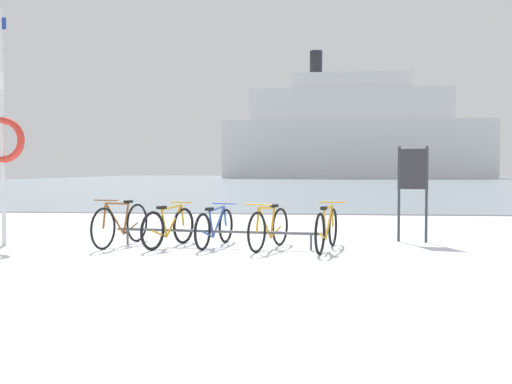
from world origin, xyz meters
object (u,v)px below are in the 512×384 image
(bicycle_0, at_px, (121,224))
(info_sign, at_px, (413,178))
(bicycle_1, at_px, (169,227))
(bicycle_3, at_px, (269,228))
(ferry_ship, at_px, (353,135))
(bicycle_2, at_px, (215,227))
(bicycle_4, at_px, (327,229))
(rescue_post, at_px, (2,135))

(bicycle_0, height_order, info_sign, info_sign)
(bicycle_0, bearing_deg, bicycle_1, -6.22)
(bicycle_3, bearing_deg, ferry_ship, 84.28)
(bicycle_1, bearing_deg, bicycle_3, -3.49)
(bicycle_2, bearing_deg, bicycle_4, -8.23)
(bicycle_2, height_order, ferry_ship, ferry_ship)
(info_sign, bearing_deg, bicycle_0, -169.59)
(bicycle_0, xyz_separation_m, bicycle_3, (2.65, -0.20, -0.02))
(info_sign, height_order, rescue_post, rescue_post)
(rescue_post, xyz_separation_m, ferry_ship, (13.11, 83.49, 5.04))
(info_sign, xyz_separation_m, ferry_ship, (5.77, 82.36, 5.81))
(bicycle_2, xyz_separation_m, info_sign, (3.58, 0.93, 0.86))
(bicycle_0, relative_size, bicycle_4, 1.03)
(bicycle_4, height_order, ferry_ship, ferry_ship)
(bicycle_0, bearing_deg, ferry_ship, 82.46)
(rescue_post, bearing_deg, bicycle_2, 3.08)
(bicycle_4, relative_size, ferry_ship, 0.04)
(bicycle_0, xyz_separation_m, ferry_ship, (11.02, 83.33, 6.63))
(bicycle_4, bearing_deg, bicycle_3, 177.51)
(bicycle_4, xyz_separation_m, ferry_ship, (7.40, 83.57, 6.65))
(bicycle_2, xyz_separation_m, rescue_post, (-3.76, -0.20, 1.63))
(ferry_ship, bearing_deg, info_sign, -94.00)
(bicycle_4, distance_m, rescue_post, 5.93)
(bicycle_4, bearing_deg, bicycle_2, 171.77)
(rescue_post, bearing_deg, bicycle_1, 1.37)
(info_sign, distance_m, rescue_post, 7.47)
(bicycle_0, height_order, bicycle_4, bicycle_0)
(bicycle_3, relative_size, info_sign, 0.87)
(bicycle_3, xyz_separation_m, bicycle_4, (0.97, -0.04, -0.00))
(bicycle_0, height_order, bicycle_2, bicycle_0)
(bicycle_3, bearing_deg, bicycle_1, 176.51)
(bicycle_1, xyz_separation_m, bicycle_3, (1.76, -0.11, 0.01))
(info_sign, xyz_separation_m, rescue_post, (-7.34, -1.13, 0.77))
(ferry_ship, bearing_deg, bicycle_0, -97.54)
(info_sign, distance_m, ferry_ship, 82.77)
(bicycle_2, bearing_deg, bicycle_1, -170.55)
(info_sign, relative_size, ferry_ship, 0.04)
(bicycle_1, xyz_separation_m, rescue_post, (-2.97, -0.07, 1.62))
(bicycle_1, bearing_deg, bicycle_4, -3.13)
(bicycle_2, relative_size, rescue_post, 0.39)
(bicycle_1, bearing_deg, rescue_post, -178.63)
(bicycle_3, bearing_deg, info_sign, 24.17)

